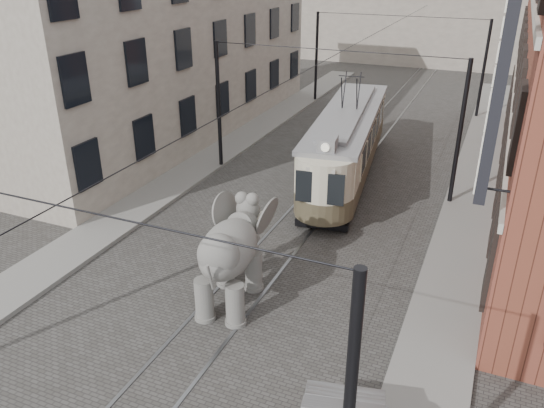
% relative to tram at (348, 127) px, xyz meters
% --- Properties ---
extents(ground, '(120.00, 120.00, 0.00)m').
position_rel_tram_xyz_m(ground, '(-0.30, -7.38, -2.35)').
color(ground, '#42403D').
extents(tram_rails, '(1.54, 80.00, 0.02)m').
position_rel_tram_xyz_m(tram_rails, '(-0.30, -7.38, -2.34)').
color(tram_rails, slate).
rests_on(tram_rails, ground).
extents(sidewalk_right, '(2.00, 60.00, 0.15)m').
position_rel_tram_xyz_m(sidewalk_right, '(5.70, -7.38, -2.27)').
color(sidewalk_right, slate).
rests_on(sidewalk_right, ground).
extents(sidewalk_left, '(2.00, 60.00, 0.15)m').
position_rel_tram_xyz_m(sidewalk_left, '(-6.80, -7.38, -2.27)').
color(sidewalk_left, slate).
rests_on(sidewalk_left, ground).
extents(stucco_building, '(7.00, 24.00, 10.00)m').
position_rel_tram_xyz_m(stucco_building, '(-11.30, 2.62, 2.65)').
color(stucco_building, gray).
rests_on(stucco_building, ground).
extents(catenary, '(11.00, 30.20, 6.00)m').
position_rel_tram_xyz_m(catenary, '(-0.50, -2.38, 0.65)').
color(catenary, black).
rests_on(catenary, ground).
extents(tram, '(3.91, 12.05, 4.70)m').
position_rel_tram_xyz_m(tram, '(0.00, 0.00, 0.00)').
color(tram, beige).
rests_on(tram, ground).
extents(elephant, '(3.25, 5.03, 2.88)m').
position_rel_tram_xyz_m(elephant, '(-0.30, -11.25, -0.91)').
color(elephant, slate).
rests_on(elephant, ground).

